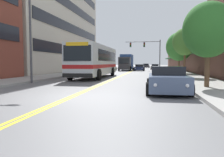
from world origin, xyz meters
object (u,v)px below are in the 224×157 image
at_px(city_bus, 95,60).
at_px(car_charcoal_moving_second, 146,66).
at_px(car_red_parked_left_near, 103,68).
at_px(street_lamp_left_near, 35,16).
at_px(street_tree_right_mid, 185,42).
at_px(car_slate_blue_parked_right_foreground, 167,80).
at_px(street_tree_right_far, 179,47).
at_px(car_navy_moving_lead, 139,68).
at_px(car_dark_grey_parked_right_mid, 155,67).
at_px(street_tree_right_near, 208,30).
at_px(car_beige_parked_left_far, 110,68).
at_px(traffic_signal_mast, 148,48).
at_px(box_truck, 126,62).

xyz_separation_m(city_bus, car_charcoal_moving_second, (4.15, 46.71, -1.20)).
relative_size(car_red_parked_left_near, car_charcoal_moving_second, 0.96).
relative_size(street_lamp_left_near, street_tree_right_mid, 1.73).
xyz_separation_m(car_red_parked_left_near, car_slate_blue_parked_right_foreground, (8.63, -23.71, 0.02)).
distance_m(street_lamp_left_near, street_tree_right_far, 20.05).
relative_size(car_navy_moving_lead, street_lamp_left_near, 0.52).
bearing_deg(car_dark_grey_parked_right_mid, street_tree_right_far, -82.43).
distance_m(car_charcoal_moving_second, street_tree_right_near, 55.90).
height_order(car_beige_parked_left_far, street_tree_right_mid, street_tree_right_mid).
distance_m(traffic_signal_mast, street_tree_right_far, 14.97).
height_order(city_bus, street_tree_right_near, street_tree_right_near).
xyz_separation_m(car_navy_moving_lead, street_lamp_left_near, (-6.18, -27.72, 4.36)).
distance_m(car_red_parked_left_near, car_navy_moving_lead, 9.31).
height_order(car_red_parked_left_near, street_tree_right_near, street_tree_right_near).
bearing_deg(street_tree_right_near, car_navy_moving_lead, 100.38).
bearing_deg(car_red_parked_left_near, car_beige_parked_left_far, 90.22).
height_order(car_dark_grey_parked_right_mid, street_tree_right_mid, street_tree_right_mid).
bearing_deg(street_lamp_left_near, traffic_signal_mast, 75.76).
bearing_deg(car_slate_blue_parked_right_foreground, car_red_parked_left_near, 110.00).
bearing_deg(box_truck, car_dark_grey_parked_right_mid, 52.63).
height_order(city_bus, car_dark_grey_parked_right_mid, city_bus).
height_order(city_bus, street_tree_right_mid, street_tree_right_mid).
bearing_deg(car_beige_parked_left_far, car_slate_blue_parked_right_foreground, -73.94).
height_order(car_red_parked_left_near, car_beige_parked_left_far, car_red_parked_left_near).
bearing_deg(car_slate_blue_parked_right_foreground, car_dark_grey_parked_right_mid, 89.90).
height_order(car_navy_moving_lead, street_tree_right_far, street_tree_right_far).
bearing_deg(car_beige_parked_left_far, car_red_parked_left_near, -89.78).
bearing_deg(city_bus, car_dark_grey_parked_right_mid, 77.48).
bearing_deg(car_slate_blue_parked_right_foreground, box_truck, 100.06).
bearing_deg(car_beige_parked_left_far, city_bus, -83.84).
distance_m(city_bus, car_red_parked_left_near, 13.26).
xyz_separation_m(car_red_parked_left_near, street_tree_right_near, (10.95, -21.97, 2.76)).
height_order(city_bus, traffic_signal_mast, traffic_signal_mast).
bearing_deg(car_charcoal_moving_second, car_red_parked_left_near, -100.48).
distance_m(city_bus, street_tree_right_near, 12.69).
distance_m(city_bus, box_truck, 22.15).
bearing_deg(street_tree_right_mid, car_slate_blue_parked_right_foreground, -102.26).
xyz_separation_m(car_charcoal_moving_second, box_truck, (-3.41, -24.58, 1.03)).
height_order(city_bus, car_slate_blue_parked_right_foreground, city_bus).
height_order(city_bus, street_tree_right_far, street_tree_right_far).
bearing_deg(box_truck, car_beige_parked_left_far, -136.13).
distance_m(box_truck, street_tree_right_far, 16.13).
relative_size(traffic_signal_mast, street_tree_right_near, 1.47).
bearing_deg(car_dark_grey_parked_right_mid, car_red_parked_left_near, -117.38).
xyz_separation_m(car_dark_grey_parked_right_mid, street_lamp_left_near, (-9.32, -37.04, 4.35)).
xyz_separation_m(street_tree_right_near, street_tree_right_far, (0.56, 17.64, 0.36)).
bearing_deg(city_bus, street_tree_right_mid, 2.89).
height_order(car_slate_blue_parked_right_foreground, street_tree_right_far, street_tree_right_far).
distance_m(car_red_parked_left_near, street_tree_right_near, 24.70).
xyz_separation_m(car_navy_moving_lead, traffic_signal_mast, (1.48, 2.47, 3.85)).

